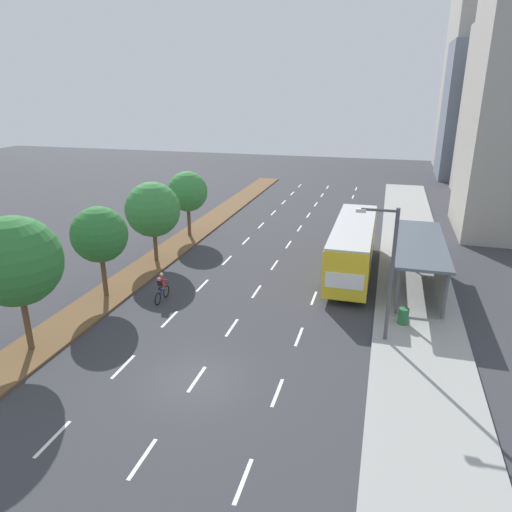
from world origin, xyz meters
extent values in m
plane|color=#38383D|center=(0.00, 0.00, 0.00)|extent=(140.00, 140.00, 0.00)
cube|color=brown|center=(-8.30, 20.00, 0.06)|extent=(2.60, 52.00, 0.12)
cube|color=#9E9E99|center=(9.25, 20.00, 0.07)|extent=(4.50, 52.00, 0.15)
cube|color=white|center=(-3.50, -4.55, 0.00)|extent=(0.14, 1.91, 0.01)
cube|color=white|center=(-3.50, 0.17, 0.00)|extent=(0.14, 1.91, 0.01)
cube|color=white|center=(-3.50, 4.89, 0.00)|extent=(0.14, 1.91, 0.01)
cube|color=white|center=(-3.50, 9.60, 0.00)|extent=(0.14, 1.91, 0.01)
cube|color=white|center=(-3.50, 14.32, 0.00)|extent=(0.14, 1.91, 0.01)
cube|color=white|center=(-3.50, 19.03, 0.00)|extent=(0.14, 1.91, 0.01)
cube|color=white|center=(-3.50, 23.75, 0.00)|extent=(0.14, 1.91, 0.01)
cube|color=white|center=(-3.50, 28.46, 0.00)|extent=(0.14, 1.91, 0.01)
cube|color=white|center=(-3.50, 33.18, 0.00)|extent=(0.14, 1.91, 0.01)
cube|color=white|center=(-3.50, 37.90, 0.00)|extent=(0.14, 1.91, 0.01)
cube|color=white|center=(-3.50, 42.61, 0.00)|extent=(0.14, 1.91, 0.01)
cube|color=white|center=(0.00, -4.55, 0.00)|extent=(0.14, 1.91, 0.01)
cube|color=white|center=(0.00, 0.17, 0.00)|extent=(0.14, 1.91, 0.01)
cube|color=white|center=(0.00, 4.89, 0.00)|extent=(0.14, 1.91, 0.01)
cube|color=white|center=(0.00, 9.60, 0.00)|extent=(0.14, 1.91, 0.01)
cube|color=white|center=(0.00, 14.32, 0.00)|extent=(0.14, 1.91, 0.01)
cube|color=white|center=(0.00, 19.03, 0.00)|extent=(0.14, 1.91, 0.01)
cube|color=white|center=(0.00, 23.75, 0.00)|extent=(0.14, 1.91, 0.01)
cube|color=white|center=(0.00, 28.46, 0.00)|extent=(0.14, 1.91, 0.01)
cube|color=white|center=(0.00, 33.18, 0.00)|extent=(0.14, 1.91, 0.01)
cube|color=white|center=(0.00, 37.90, 0.00)|extent=(0.14, 1.91, 0.01)
cube|color=white|center=(0.00, 42.61, 0.00)|extent=(0.14, 1.91, 0.01)
cube|color=white|center=(3.50, -4.55, 0.00)|extent=(0.14, 1.91, 0.01)
cube|color=white|center=(3.50, 0.17, 0.00)|extent=(0.14, 1.91, 0.01)
cube|color=white|center=(3.50, 4.89, 0.00)|extent=(0.14, 1.91, 0.01)
cube|color=white|center=(3.50, 9.60, 0.00)|extent=(0.14, 1.91, 0.01)
cube|color=white|center=(3.50, 14.32, 0.00)|extent=(0.14, 1.91, 0.01)
cube|color=white|center=(3.50, 19.03, 0.00)|extent=(0.14, 1.91, 0.01)
cube|color=white|center=(3.50, 23.75, 0.00)|extent=(0.14, 1.91, 0.01)
cube|color=white|center=(3.50, 28.46, 0.00)|extent=(0.14, 1.91, 0.01)
cube|color=white|center=(3.50, 33.18, 0.00)|extent=(0.14, 1.91, 0.01)
cube|color=white|center=(3.50, 37.90, 0.00)|extent=(0.14, 1.91, 0.01)
cube|color=white|center=(3.50, 42.61, 0.00)|extent=(0.14, 1.91, 0.01)
cube|color=gray|center=(9.25, 12.72, 0.20)|extent=(2.60, 9.23, 0.10)
cylinder|color=#56565B|center=(8.07, 8.35, 1.55)|extent=(0.16, 0.16, 2.60)
cylinder|color=#56565B|center=(8.07, 17.08, 1.55)|extent=(0.16, 0.16, 2.60)
cylinder|color=#56565B|center=(10.43, 8.35, 1.55)|extent=(0.16, 0.16, 2.60)
cylinder|color=#56565B|center=(10.43, 17.08, 1.55)|extent=(0.16, 0.16, 2.60)
cube|color=gray|center=(10.49, 12.72, 1.55)|extent=(0.10, 8.77, 2.34)
cube|color=#4C5660|center=(9.25, 12.72, 2.93)|extent=(2.90, 9.63, 0.16)
cube|color=yellow|center=(5.25, 14.30, 1.85)|extent=(2.50, 11.20, 2.80)
cube|color=#2D3D4C|center=(5.25, 14.30, 2.70)|extent=(2.54, 10.30, 0.90)
cube|color=#B7B7B7|center=(5.25, 14.30, 3.31)|extent=(2.45, 10.98, 0.12)
cube|color=#2D3D4C|center=(5.25, 19.92, 2.20)|extent=(2.25, 0.06, 1.54)
cube|color=white|center=(5.25, 8.68, 1.65)|extent=(2.12, 0.04, 0.90)
cylinder|color=black|center=(4.15, 17.77, 0.50)|extent=(0.30, 1.00, 1.00)
cylinder|color=black|center=(6.35, 17.77, 0.50)|extent=(0.30, 1.00, 1.00)
cylinder|color=black|center=(4.15, 10.83, 0.50)|extent=(0.30, 1.00, 1.00)
cylinder|color=black|center=(6.35, 10.83, 0.50)|extent=(0.30, 1.00, 1.00)
torus|color=black|center=(-4.89, 7.43, 0.36)|extent=(0.06, 0.72, 0.72)
torus|color=black|center=(-4.89, 6.33, 0.36)|extent=(0.06, 0.72, 0.72)
cylinder|color=#234C99|center=(-4.89, 6.88, 0.64)|extent=(0.05, 0.94, 0.05)
cylinder|color=#234C99|center=(-4.89, 6.78, 0.46)|extent=(0.05, 0.57, 0.42)
cylinder|color=#234C99|center=(-4.89, 6.68, 0.66)|extent=(0.04, 0.04, 0.40)
cube|color=black|center=(-4.89, 6.68, 0.86)|extent=(0.12, 0.24, 0.06)
cylinder|color=black|center=(-4.89, 7.38, 0.91)|extent=(0.46, 0.04, 0.04)
cube|color=red|center=(-4.89, 6.86, 1.19)|extent=(0.30, 0.36, 0.59)
cube|color=black|center=(-4.89, 6.70, 1.21)|extent=(0.26, 0.26, 0.42)
sphere|color=beige|center=(-4.89, 6.98, 1.61)|extent=(0.20, 0.20, 0.20)
cylinder|color=#4C4C56|center=(-5.01, 6.83, 0.79)|extent=(0.12, 0.42, 0.25)
cylinder|color=#4C4C56|center=(-5.01, 7.00, 0.53)|extent=(0.10, 0.17, 0.41)
cylinder|color=#4C4C56|center=(-4.77, 6.83, 0.79)|extent=(0.12, 0.42, 0.25)
cylinder|color=#4C4C56|center=(-4.77, 7.00, 0.53)|extent=(0.10, 0.17, 0.41)
cylinder|color=red|center=(-5.06, 7.08, 1.24)|extent=(0.09, 0.47, 0.28)
cylinder|color=red|center=(-4.72, 7.08, 1.24)|extent=(0.09, 0.47, 0.28)
cylinder|color=brown|center=(-8.34, 0.24, 1.54)|extent=(0.28, 0.28, 2.84)
sphere|color=#2D7533|center=(-8.34, 0.24, 4.47)|extent=(4.02, 4.02, 4.02)
cylinder|color=brown|center=(-8.32, 6.50, 1.39)|extent=(0.28, 0.28, 2.53)
sphere|color=#2D7533|center=(-8.32, 6.50, 3.85)|extent=(3.18, 3.18, 3.18)
cylinder|color=brown|center=(-8.24, 12.76, 1.25)|extent=(0.28, 0.28, 2.25)
sphere|color=#38843D|center=(-8.24, 12.76, 3.79)|extent=(3.77, 3.77, 3.77)
cylinder|color=brown|center=(-8.38, 19.03, 1.34)|extent=(0.28, 0.28, 2.43)
sphere|color=#38843D|center=(-8.38, 19.03, 3.76)|extent=(3.23, 3.23, 3.23)
cylinder|color=#4C4C51|center=(7.60, 5.54, 3.40)|extent=(0.18, 0.18, 6.50)
cylinder|color=#4C4C51|center=(6.80, 5.54, 6.50)|extent=(1.60, 0.12, 0.12)
cube|color=silver|center=(6.00, 5.54, 6.43)|extent=(0.44, 0.24, 0.16)
cylinder|color=#286B38|center=(8.45, 7.40, 0.57)|extent=(0.52, 0.52, 0.85)
cube|color=#A39E93|center=(17.67, 42.84, 9.14)|extent=(6.17, 8.53, 18.29)
cube|color=slate|center=(16.92, 54.51, 8.67)|extent=(6.81, 8.66, 17.34)
cube|color=#A39E93|center=(18.83, 60.33, 12.46)|extent=(9.88, 15.70, 24.92)
camera|label=1|loc=(6.97, -15.52, 11.60)|focal=33.02mm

